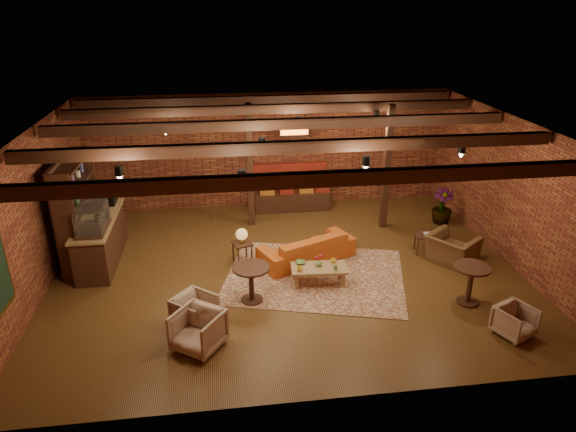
{
  "coord_description": "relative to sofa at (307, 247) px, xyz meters",
  "views": [
    {
      "loc": [
        -1.31,
        -9.86,
        5.57
      ],
      "look_at": [
        0.05,
        0.2,
        1.21
      ],
      "focal_mm": 32.0,
      "sensor_mm": 36.0,
      "label": 1
    }
  ],
  "objects": [
    {
      "name": "side_table_lamp",
      "position": [
        -1.46,
        0.08,
        0.32
      ],
      "size": [
        0.51,
        0.51,
        0.84
      ],
      "rotation": [
        0.0,
        0.0,
        0.33
      ],
      "color": "black",
      "rests_on": "floor"
    },
    {
      "name": "ceiling_spotlights",
      "position": [
        -0.51,
        -0.41,
        2.54
      ],
      "size": [
        6.4,
        4.4,
        0.28
      ],
      "primitive_type": null,
      "color": "black",
      "rests_on": "ceiling"
    },
    {
      "name": "rug",
      "position": [
        0.06,
        -0.75,
        -0.31
      ],
      "size": [
        4.37,
        3.76,
        0.01
      ],
      "primitive_type": "cube",
      "rotation": [
        0.0,
        0.0,
        -0.27
      ],
      "color": "maroon",
      "rests_on": "floor"
    },
    {
      "name": "floor",
      "position": [
        -0.51,
        -0.41,
        -0.32
      ],
      "size": [
        10.0,
        10.0,
        0.0
      ],
      "primitive_type": "plane",
      "color": "#36200D",
      "rests_on": "ground"
    },
    {
      "name": "shelving_hutch",
      "position": [
        -5.01,
        0.69,
        0.88
      ],
      "size": [
        0.52,
        2.0,
        2.4
      ],
      "primitive_type": null,
      "color": "black",
      "rests_on": "ground"
    },
    {
      "name": "coffee_table",
      "position": [
        0.06,
        -1.07,
        0.03
      ],
      "size": [
        1.19,
        0.65,
        0.65
      ],
      "rotation": [
        0.0,
        0.0,
        -0.07
      ],
      "color": "olive",
      "rests_on": "floor"
    },
    {
      "name": "post_right",
      "position": [
        2.29,
        1.59,
        1.28
      ],
      "size": [
        0.16,
        0.16,
        3.2
      ],
      "primitive_type": "cube",
      "color": "black",
      "rests_on": "ground"
    },
    {
      "name": "round_table_right",
      "position": [
        2.84,
        -2.19,
        0.22
      ],
      "size": [
        0.7,
        0.7,
        0.81
      ],
      "color": "black",
      "rests_on": "floor"
    },
    {
      "name": "banquette",
      "position": [
        0.09,
        3.14,
        0.18
      ],
      "size": [
        2.1,
        0.7,
        1.0
      ],
      "primitive_type": null,
      "color": "maroon",
      "rests_on": "ground"
    },
    {
      "name": "side_table_book",
      "position": [
        2.78,
        0.02,
        0.1
      ],
      "size": [
        0.48,
        0.48,
        0.48
      ],
      "rotation": [
        0.0,
        0.0,
        -0.17
      ],
      "color": "black",
      "rests_on": "floor"
    },
    {
      "name": "plant_counter",
      "position": [
        -4.51,
        0.79,
        0.9
      ],
      "size": [
        0.35,
        0.39,
        0.3
      ],
      "primitive_type": "imported",
      "color": "#337F33",
      "rests_on": "service_counter"
    },
    {
      "name": "post_left",
      "position": [
        -1.11,
        2.19,
        1.28
      ],
      "size": [
        0.16,
        0.16,
        3.2
      ],
      "primitive_type": "cube",
      "color": "black",
      "rests_on": "ground"
    },
    {
      "name": "ceiling",
      "position": [
        -0.51,
        -0.41,
        2.88
      ],
      "size": [
        10.0,
        8.0,
        0.02
      ],
      "primitive_type": "cube",
      "color": "black",
      "rests_on": "wall_back"
    },
    {
      "name": "service_sign",
      "position": [
        0.09,
        2.69,
        2.03
      ],
      "size": [
        0.86,
        0.06,
        0.3
      ],
      "primitive_type": "cube",
      "color": "#F55D18",
      "rests_on": "ceiling"
    },
    {
      "name": "sofa",
      "position": [
        0.0,
        0.0,
        0.0
      ],
      "size": [
        2.36,
        1.67,
        0.64
      ],
      "primitive_type": "imported",
      "rotation": [
        0.0,
        0.0,
        3.56
      ],
      "color": "#B94F19",
      "rests_on": "floor"
    },
    {
      "name": "wall_front",
      "position": [
        -0.51,
        -4.41,
        1.28
      ],
      "size": [
        10.0,
        0.02,
        3.2
      ],
      "primitive_type": "cube",
      "color": "maroon",
      "rests_on": "ground"
    },
    {
      "name": "armchair_far",
      "position": [
        3.18,
        -3.28,
        -0.01
      ],
      "size": [
        0.78,
        0.76,
        0.62
      ],
      "primitive_type": "imported",
      "rotation": [
        0.0,
        0.0,
        0.42
      ],
      "color": "beige",
      "rests_on": "floor"
    },
    {
      "name": "armchair_right",
      "position": [
        3.23,
        -0.54,
        0.12
      ],
      "size": [
        1.12,
        1.2,
        0.88
      ],
      "primitive_type": "imported",
      "rotation": [
        0.0,
        0.0,
        2.2
      ],
      "color": "brown",
      "rests_on": "floor"
    },
    {
      "name": "ceiling_beams",
      "position": [
        -0.51,
        -0.41,
        2.76
      ],
      "size": [
        9.8,
        6.4,
        0.22
      ],
      "primitive_type": null,
      "color": "black",
      "rests_on": "ceiling"
    },
    {
      "name": "plant_tall",
      "position": [
        3.89,
        1.59,
        1.09
      ],
      "size": [
        2.03,
        2.03,
        2.82
      ],
      "primitive_type": "imported",
      "rotation": [
        0.0,
        0.0,
        -0.35
      ],
      "color": "#4C7F4C",
      "rests_on": "floor"
    },
    {
      "name": "service_counter",
      "position": [
        -4.61,
        0.59,
        0.48
      ],
      "size": [
        0.8,
        2.5,
        1.6
      ],
      "primitive_type": null,
      "color": "black",
      "rests_on": "ground"
    },
    {
      "name": "armchair_a",
      "position": [
        -2.44,
        -2.26,
        0.02
      ],
      "size": [
        0.9,
        0.91,
        0.68
      ],
      "primitive_type": "imported",
      "rotation": [
        0.0,
        0.0,
        0.87
      ],
      "color": "beige",
      "rests_on": "floor"
    },
    {
      "name": "wall_back",
      "position": [
        -0.51,
        3.59,
        1.28
      ],
      "size": [
        10.0,
        0.02,
        3.2
      ],
      "primitive_type": "cube",
      "color": "maroon",
      "rests_on": "ground"
    },
    {
      "name": "wall_left",
      "position": [
        -5.51,
        -0.41,
        1.28
      ],
      "size": [
        0.02,
        8.0,
        3.2
      ],
      "primitive_type": "cube",
      "color": "maroon",
      "rests_on": "ground"
    },
    {
      "name": "armchair_b",
      "position": [
        -2.36,
        -2.91,
        0.07
      ],
      "size": [
        1.02,
        1.01,
        0.77
      ],
      "primitive_type": "imported",
      "rotation": [
        0.0,
        0.0,
        -0.61
      ],
      "color": "beige",
      "rests_on": "floor"
    },
    {
      "name": "round_table_left",
      "position": [
        -1.36,
        -1.54,
        0.19
      ],
      "size": [
        0.73,
        0.73,
        0.76
      ],
      "color": "black",
      "rests_on": "floor"
    },
    {
      "name": "ceiling_pipe",
      "position": [
        -0.51,
        1.19,
        2.53
      ],
      "size": [
        9.6,
        0.12,
        0.12
      ],
      "primitive_type": "cylinder",
      "rotation": [
        0.0,
        1.57,
        0.0
      ],
      "color": "black",
      "rests_on": "ceiling"
    },
    {
      "name": "wall_right",
      "position": [
        4.49,
        -0.41,
        1.28
      ],
      "size": [
        0.02,
        8.0,
        3.2
      ],
      "primitive_type": "cube",
      "color": "maroon",
      "rests_on": "ground"
    }
  ]
}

